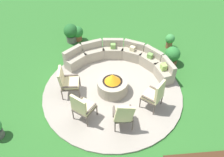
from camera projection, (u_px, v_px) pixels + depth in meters
name	position (u px, v px, depth m)	size (l,w,h in m)	color
ground_plane	(113.00, 92.00, 8.04)	(24.00, 24.00, 0.00)	#2D6B28
patio_circle	(113.00, 91.00, 8.02)	(4.71, 4.71, 0.06)	#9E9384
fire_pit	(113.00, 85.00, 7.80)	(1.02, 1.02, 0.74)	#9E937F
curved_stone_bench	(121.00, 57.00, 8.87)	(3.88, 2.14, 0.72)	#9E937F
lounge_chair_front_left	(67.00, 81.00, 7.56)	(0.63, 0.62, 1.01)	brown
lounge_chair_front_right	(82.00, 107.00, 6.76)	(0.77, 0.78, 1.09)	brown
lounge_chair_back_left	(123.00, 114.00, 6.58)	(0.60, 0.57, 1.06)	brown
lounge_chair_back_right	(155.00, 95.00, 7.10)	(0.76, 0.77, 1.09)	brown
potted_plant_0	(78.00, 33.00, 10.09)	(0.49, 0.49, 0.66)	brown
potted_plant_1	(71.00, 32.00, 9.97)	(0.60, 0.60, 0.83)	#605B56
potted_plant_2	(172.00, 55.00, 8.90)	(0.58, 0.58, 0.74)	brown
potted_plant_4	(170.00, 40.00, 9.70)	(0.38, 0.38, 0.63)	brown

